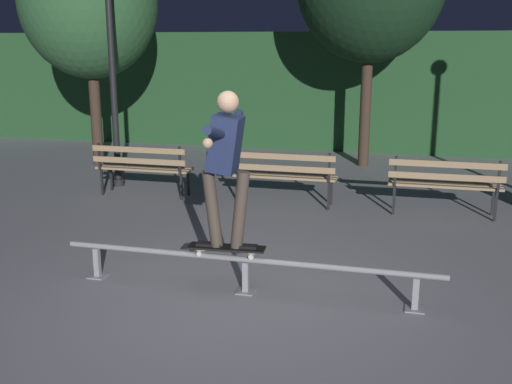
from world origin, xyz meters
The scene contains 10 objects.
ground_plane centered at (0.00, 0.00, 0.00)m, with size 90.00×90.00×0.00m, color gray.
hedge_backdrop centered at (0.00, 9.25, 1.36)m, with size 24.00×1.20×2.72m, color #234C28.
grind_rail centered at (0.00, 0.27, 0.29)m, with size 3.91×0.18×0.38m.
skateboard centered at (-0.20, 0.27, 0.45)m, with size 0.79×0.26×0.09m.
skateboarder centered at (-0.19, 0.27, 1.39)m, with size 0.63×1.41×1.56m.
park_bench_leftmost centered at (-2.68, 3.63, 0.54)m, with size 1.60×0.42×0.88m.
park_bench_left_center centered at (-0.31, 3.63, 0.54)m, with size 1.60×0.42×0.88m.
park_bench_right_center centered at (2.06, 3.63, 0.54)m, with size 1.60×0.42×0.88m.
tree_far_left centered at (-4.73, 5.88, 3.23)m, with size 2.69×2.69×4.72m.
lamp_post_left centered at (-3.44, 4.24, 2.48)m, with size 0.32×0.32×3.90m.
Camera 1 is at (1.52, -5.18, 2.46)m, focal length 41.99 mm.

